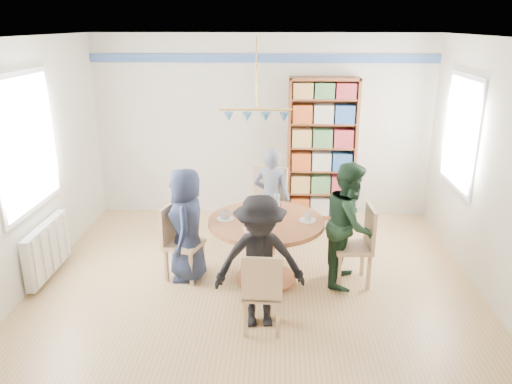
# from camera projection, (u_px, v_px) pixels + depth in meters

# --- Properties ---
(ground) EXTENTS (5.00, 5.00, 0.00)m
(ground) POSITION_uv_depth(u_px,v_px,m) (254.00, 294.00, 5.50)
(ground) COLOR tan
(room_shell) EXTENTS (5.00, 5.00, 5.00)m
(room_shell) POSITION_uv_depth(u_px,v_px,m) (235.00, 130.00, 5.80)
(room_shell) COLOR white
(room_shell) RESTS_ON ground
(radiator) EXTENTS (0.12, 1.00, 0.60)m
(radiator) POSITION_uv_depth(u_px,v_px,m) (47.00, 249.00, 5.77)
(radiator) COLOR silver
(radiator) RESTS_ON ground
(dining_table) EXTENTS (1.30, 1.30, 0.75)m
(dining_table) POSITION_uv_depth(u_px,v_px,m) (266.00, 236.00, 5.62)
(dining_table) COLOR #995A32
(dining_table) RESTS_ON ground
(chair_left) EXTENTS (0.48, 0.48, 0.88)m
(chair_left) POSITION_uv_depth(u_px,v_px,m) (178.00, 238.00, 5.73)
(chair_left) COLOR tan
(chair_left) RESTS_ON ground
(chair_right) EXTENTS (0.43, 0.43, 0.92)m
(chair_right) POSITION_uv_depth(u_px,v_px,m) (360.00, 242.00, 5.59)
(chair_right) COLOR tan
(chair_right) RESTS_ON ground
(chair_far) EXTENTS (0.58, 0.58, 1.05)m
(chair_far) POSITION_uv_depth(u_px,v_px,m) (267.00, 203.00, 6.56)
(chair_far) COLOR tan
(chair_far) RESTS_ON ground
(chair_near) EXTENTS (0.38, 0.38, 0.84)m
(chair_near) POSITION_uv_depth(u_px,v_px,m) (262.00, 290.00, 4.67)
(chair_near) COLOR tan
(chair_near) RESTS_ON ground
(person_left) EXTENTS (0.47, 0.68, 1.32)m
(person_left) POSITION_uv_depth(u_px,v_px,m) (187.00, 225.00, 5.65)
(person_left) COLOR #1B233C
(person_left) RESTS_ON ground
(person_right) EXTENTS (0.69, 0.80, 1.41)m
(person_right) POSITION_uv_depth(u_px,v_px,m) (350.00, 224.00, 5.55)
(person_right) COLOR black
(person_right) RESTS_ON ground
(person_far) EXTENTS (0.55, 0.42, 1.34)m
(person_far) POSITION_uv_depth(u_px,v_px,m) (271.00, 199.00, 6.46)
(person_far) COLOR gray
(person_far) RESTS_ON ground
(person_near) EXTENTS (0.92, 0.60, 1.34)m
(person_near) POSITION_uv_depth(u_px,v_px,m) (260.00, 262.00, 4.75)
(person_near) COLOR black
(person_near) RESTS_ON ground
(bookshelf) EXTENTS (1.00, 0.30, 2.10)m
(bookshelf) POSITION_uv_depth(u_px,v_px,m) (322.00, 151.00, 7.34)
(bookshelf) COLOR brown
(bookshelf) RESTS_ON ground
(tableware) EXTENTS (1.11, 1.11, 0.29)m
(tableware) POSITION_uv_depth(u_px,v_px,m) (264.00, 214.00, 5.56)
(tableware) COLOR white
(tableware) RESTS_ON dining_table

